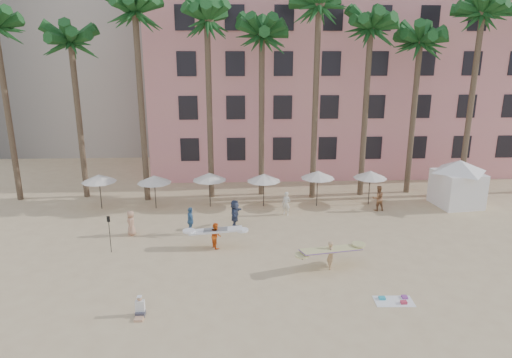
{
  "coord_description": "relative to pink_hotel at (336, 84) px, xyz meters",
  "views": [
    {
      "loc": [
        -3.04,
        -19.82,
        11.41
      ],
      "look_at": [
        -1.87,
        6.0,
        4.0
      ],
      "focal_mm": 32.0,
      "sensor_mm": 36.0,
      "label": 1
    }
  ],
  "objects": [
    {
      "name": "umbrella_row",
      "position": [
        -10.0,
        -13.5,
        -5.67
      ],
      "size": [
        22.5,
        2.7,
        2.73
      ],
      "color": "#332B23",
      "rests_on": "ground"
    },
    {
      "name": "pink_hotel",
      "position": [
        0.0,
        0.0,
        0.0
      ],
      "size": [
        35.0,
        14.0,
        16.0
      ],
      "primitive_type": "cube",
      "color": "pink",
      "rests_on": "ground"
    },
    {
      "name": "beach_towel",
      "position": [
        -2.67,
        -27.16,
        -7.97
      ],
      "size": [
        1.84,
        1.07,
        0.14
      ],
      "color": "white",
      "rests_on": "ground"
    },
    {
      "name": "ground",
      "position": [
        -7.0,
        -26.0,
        -8.0
      ],
      "size": [
        120.0,
        120.0,
        0.0
      ],
      "primitive_type": "plane",
      "color": "#D1B789",
      "rests_on": "ground"
    },
    {
      "name": "beachgoers",
      "position": [
        -8.67,
        -17.08,
        -7.08
      ],
      "size": [
        17.78,
        4.84,
        1.92
      ],
      "color": "#343F5B",
      "rests_on": "ground"
    },
    {
      "name": "carrier_yellow",
      "position": [
        -5.03,
        -23.73,
        -7.08
      ],
      "size": [
        3.55,
        1.92,
        1.57
      ],
      "color": "tan",
      "rests_on": "ground"
    },
    {
      "name": "paddle",
      "position": [
        -17.35,
        -21.12,
        -6.59
      ],
      "size": [
        0.18,
        0.04,
        2.23
      ],
      "color": "black",
      "rests_on": "ground"
    },
    {
      "name": "carrier_white",
      "position": [
        -11.29,
        -20.75,
        -7.15
      ],
      "size": [
        3.14,
        0.93,
        1.55
      ],
      "color": "orange",
      "rests_on": "ground"
    },
    {
      "name": "cabana",
      "position": [
        6.49,
        -13.93,
        -5.93
      ],
      "size": [
        5.06,
        5.06,
        3.5
      ],
      "color": "white",
      "rests_on": "ground"
    },
    {
      "name": "seated_man",
      "position": [
        -14.36,
        -27.86,
        -7.68
      ],
      "size": [
        0.41,
        0.72,
        0.94
      ],
      "color": "#3F3F4C",
      "rests_on": "ground"
    },
    {
      "name": "palm_row",
      "position": [
        -6.49,
        -11.0,
        4.97
      ],
      "size": [
        44.4,
        5.4,
        16.3
      ],
      "color": "brown",
      "rests_on": "ground"
    }
  ]
}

